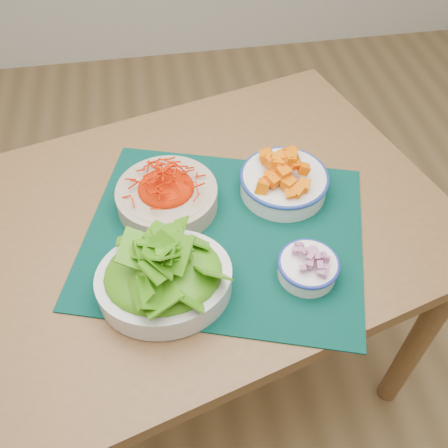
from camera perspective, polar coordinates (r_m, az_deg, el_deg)
name	(u,v)px	position (r m, az deg, el deg)	size (l,w,h in m)	color
ground	(277,359)	(1.76, 6.04, -15.06)	(4.00, 4.00, 0.00)	#9A794A
table	(180,249)	(1.19, -5.05, -2.88)	(1.37, 1.09, 0.75)	brown
placemat	(224,234)	(1.08, 0.00, -1.11)	(0.59, 0.48, 0.00)	black
carrot_bowl	(167,192)	(1.11, -6.58, 3.63)	(0.23, 0.23, 0.09)	tan
squash_bowl	(285,176)	(1.14, 6.94, 5.50)	(0.26, 0.26, 0.11)	white
lettuce_bowl	(163,274)	(0.95, -6.93, -5.67)	(0.27, 0.23, 0.12)	silver
onion_bowl	(308,265)	(1.00, 9.62, -4.66)	(0.15, 0.15, 0.06)	white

